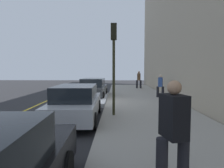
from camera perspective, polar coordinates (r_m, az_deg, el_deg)
ground_plane at (r=12.84m, az=-6.16°, el=-5.60°), size 56.00×56.00×0.00m
sidewalk at (r=12.83m, az=8.68°, el=-5.29°), size 28.00×4.60×0.15m
lane_stripe_centre at (r=13.63m, az=-19.68°, el=-5.23°), size 28.00×0.14×0.01m
snow_bank_curb at (r=14.08m, az=-2.62°, el=-4.26°), size 5.72×0.56×0.22m
parked_car_silver at (r=8.61m, az=-10.27°, el=-5.33°), size 4.75×2.01×1.51m
parked_car_charcoal at (r=15.19m, az=-5.40°, el=-1.20°), size 4.43×2.01×1.51m
pedestrian_blue_coat at (r=14.84m, az=13.83°, el=-0.33°), size 0.52×0.53×1.67m
pedestrian_black_coat at (r=3.59m, az=17.33°, el=-12.81°), size 0.56×0.60×1.84m
pedestrian_brown_coat at (r=21.71m, az=7.77°, el=1.40°), size 0.56×0.60×1.86m
traffic_light_pole at (r=8.73m, az=0.51°, el=8.89°), size 0.35×0.26×4.02m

